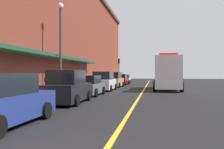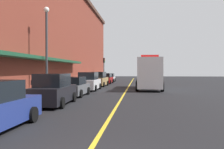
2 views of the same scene
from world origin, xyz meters
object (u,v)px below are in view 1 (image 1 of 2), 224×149
(parked_car_2, at_px, (89,86))
(parked_car_5, at_px, (121,80))
(parked_car_4, at_px, (114,80))
(parked_car_3, at_px, (104,82))
(parking_meter_1, at_px, (30,86))
(parked_car_0, at_px, (0,101))
(box_truck, at_px, (167,74))
(parked_car_1, at_px, (68,88))
(parking_meter_2, at_px, (93,80))
(parked_car_6, at_px, (125,79))
(traffic_light_near, at_px, (119,66))
(street_lamp_left, at_px, (61,38))
(parking_meter_0, at_px, (46,85))

(parked_car_2, relative_size, parked_car_5, 0.88)
(parked_car_4, bearing_deg, parked_car_5, 1.44)
(parked_car_4, bearing_deg, parked_car_3, -178.00)
(parked_car_2, xyz_separation_m, parking_meter_1, (-1.37, -6.83, 0.32))
(parked_car_0, distance_m, box_truck, 20.75)
(parked_car_1, height_order, parked_car_5, parked_car_1)
(parked_car_5, bearing_deg, parked_car_0, -179.05)
(parked_car_1, relative_size, parking_meter_2, 3.57)
(parked_car_1, height_order, parking_meter_2, parked_car_1)
(parked_car_1, relative_size, parked_car_6, 1.13)
(traffic_light_near, bearing_deg, box_truck, -67.90)
(street_lamp_left, bearing_deg, parked_car_0, -79.18)
(traffic_light_near, bearing_deg, parked_car_2, -87.22)
(box_truck, distance_m, parking_meter_0, 15.05)
(parking_meter_1, distance_m, street_lamp_left, 6.84)
(parked_car_5, bearing_deg, parked_car_3, -179.30)
(parked_car_6, relative_size, parking_meter_2, 3.15)
(parked_car_3, distance_m, traffic_light_near, 21.20)
(parked_car_6, distance_m, box_truck, 18.13)
(street_lamp_left, bearing_deg, parked_car_3, 73.54)
(parking_meter_1, relative_size, traffic_light_near, 0.31)
(box_truck, bearing_deg, parked_car_3, -71.03)
(parked_car_5, height_order, parked_car_6, parked_car_5)
(parking_meter_1, bearing_deg, street_lamp_left, 95.77)
(parked_car_4, relative_size, traffic_light_near, 1.12)
(parked_car_2, bearing_deg, parked_car_4, 0.73)
(parked_car_3, bearing_deg, parked_car_5, -0.60)
(parked_car_6, relative_size, street_lamp_left, 0.60)
(parked_car_0, height_order, traffic_light_near, traffic_light_near)
(parked_car_3, relative_size, street_lamp_left, 0.70)
(parked_car_2, distance_m, parking_meter_0, 5.09)
(parked_car_0, height_order, parked_car_1, parked_car_1)
(parked_car_3, relative_size, parked_car_6, 1.15)
(parked_car_3, bearing_deg, parked_car_4, -0.32)
(parked_car_6, bearing_deg, parked_car_5, -179.12)
(parked_car_0, bearing_deg, parked_car_4, 0.55)
(parked_car_1, distance_m, parked_car_6, 30.13)
(parking_meter_1, height_order, street_lamp_left, street_lamp_left)
(parked_car_5, relative_size, parking_meter_0, 3.62)
(parked_car_1, bearing_deg, box_truck, -27.51)
(parked_car_6, height_order, box_truck, box_truck)
(parking_meter_1, bearing_deg, parking_meter_2, 90.00)
(parking_meter_0, height_order, parking_meter_1, same)
(parked_car_6, bearing_deg, parking_meter_0, 177.10)
(parked_car_2, xyz_separation_m, parking_meter_0, (-1.37, -4.89, 0.32))
(parked_car_0, height_order, street_lamp_left, street_lamp_left)
(parking_meter_0, relative_size, parking_meter_1, 1.00)
(box_truck, bearing_deg, parked_car_4, -123.76)
(parked_car_4, relative_size, parked_car_6, 1.15)
(parked_car_3, bearing_deg, parking_meter_1, 173.30)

